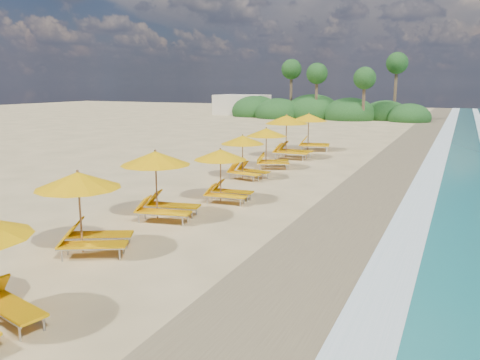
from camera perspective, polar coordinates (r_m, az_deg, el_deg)
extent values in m
plane|color=#D1B47A|center=(16.66, 0.00, -4.05)|extent=(160.00, 160.00, 0.00)
cube|color=#8B7A53|center=(15.48, 13.62, -5.59)|extent=(4.00, 160.00, 0.01)
cube|color=white|center=(15.27, 19.17, -6.05)|extent=(1.20, 160.00, 0.01)
cylinder|color=olive|center=(13.36, -18.51, -3.79)|extent=(0.05, 0.05, 2.16)
cone|color=#EBA504|center=(13.16, -18.75, -0.01)|extent=(3.00, 3.00, 0.43)
sphere|color=olive|center=(13.11, -18.82, 1.02)|extent=(0.08, 0.08, 0.08)
cylinder|color=olive|center=(16.08, -9.94, -0.68)|extent=(0.06, 0.06, 2.24)
cone|color=#EBA504|center=(15.91, -10.05, 2.60)|extent=(2.71, 2.71, 0.45)
sphere|color=olive|center=(15.87, -10.08, 3.49)|extent=(0.08, 0.08, 0.08)
cylinder|color=olive|center=(18.25, -2.33, 0.51)|extent=(0.05, 0.05, 1.98)
cone|color=#EBA504|center=(18.11, -2.35, 3.06)|extent=(2.22, 2.22, 0.40)
sphere|color=olive|center=(18.08, -2.36, 3.75)|extent=(0.07, 0.07, 0.07)
cylinder|color=olive|center=(22.69, 0.31, 2.73)|extent=(0.05, 0.05, 2.01)
cone|color=#EBA504|center=(22.58, 0.31, 4.83)|extent=(2.42, 2.42, 0.40)
sphere|color=olive|center=(22.55, 0.31, 5.39)|extent=(0.07, 0.07, 0.07)
cylinder|color=olive|center=(25.40, 3.13, 3.75)|extent=(0.05, 0.05, 2.10)
cone|color=#EBA504|center=(25.30, 3.15, 5.71)|extent=(2.82, 2.82, 0.42)
sphere|color=olive|center=(25.27, 3.16, 6.24)|extent=(0.07, 0.07, 0.07)
cylinder|color=olive|center=(28.97, 5.53, 5.11)|extent=(0.06, 0.06, 2.54)
cone|color=#EBA504|center=(28.88, 5.57, 7.19)|extent=(2.64, 2.64, 0.51)
sphere|color=olive|center=(28.86, 5.58, 7.75)|extent=(0.09, 0.09, 0.09)
cylinder|color=olive|center=(32.49, 8.14, 5.63)|extent=(0.06, 0.06, 2.42)
cone|color=#EBA504|center=(32.40, 8.19, 7.40)|extent=(2.97, 2.97, 0.49)
sphere|color=olive|center=(32.39, 8.21, 7.88)|extent=(0.09, 0.09, 0.09)
ellipsoid|color=#163D14|center=(61.03, 12.92, 7.61)|extent=(6.40, 6.40, 4.16)
ellipsoid|color=#163D14|center=(63.22, 8.64, 7.96)|extent=(7.20, 7.20, 4.68)
ellipsoid|color=#163D14|center=(62.59, 4.57, 7.91)|extent=(6.00, 6.00, 3.90)
ellipsoid|color=#163D14|center=(62.30, 16.93, 7.40)|extent=(5.60, 5.60, 3.64)
ellipsoid|color=#163D14|center=(65.92, 1.89, 8.17)|extent=(6.60, 6.60, 4.29)
ellipsoid|color=#163D14|center=(59.97, 19.51, 7.05)|extent=(5.00, 5.00, 3.25)
cylinder|color=brown|center=(58.59, 14.51, 9.22)|extent=(0.36, 0.36, 5.00)
sphere|color=#163D14|center=(58.56, 14.64, 11.66)|extent=(2.60, 2.60, 2.60)
cylinder|color=brown|center=(60.93, 9.08, 9.80)|extent=(0.36, 0.36, 5.60)
sphere|color=#163D14|center=(60.92, 9.16, 12.43)|extent=(2.60, 2.60, 2.60)
cylinder|color=brown|center=(64.03, 6.09, 10.22)|extent=(0.36, 0.36, 6.20)
sphere|color=#163D14|center=(64.04, 6.15, 12.99)|extent=(2.60, 2.60, 2.60)
cylinder|color=brown|center=(62.06, 18.01, 9.97)|extent=(0.36, 0.36, 6.80)
sphere|color=#163D14|center=(62.09, 18.21, 13.10)|extent=(2.60, 2.60, 2.60)
cube|color=beige|center=(68.92, 0.23, 8.95)|extent=(7.00, 5.00, 2.80)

